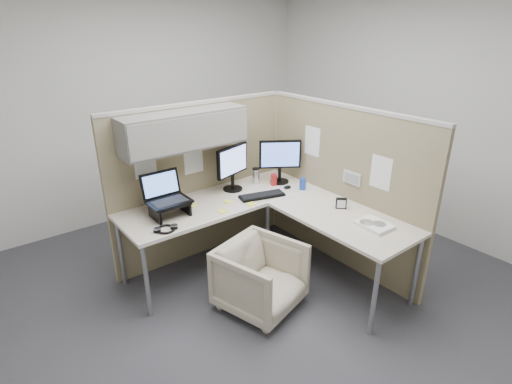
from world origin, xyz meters
TOP-DOWN VIEW (x-y plane):
  - ground at (0.00, 0.00)m, footprint 4.50×4.50m
  - partition_back at (-0.22, 0.83)m, footprint 2.00×0.36m
  - partition_right at (0.90, -0.07)m, footprint 0.07×2.03m
  - desk at (0.12, 0.13)m, footprint 2.00×1.98m
  - office_chair at (-0.23, -0.23)m, footprint 0.77×0.74m
  - monitor_left at (0.13, 0.67)m, footprint 0.43×0.20m
  - monitor_right at (0.64, 0.53)m, footprint 0.39×0.27m
  - laptop_station at (-0.66, 0.55)m, footprint 0.36×0.31m
  - keyboard at (0.25, 0.34)m, footprint 0.47×0.26m
  - mouse at (0.59, 0.35)m, footprint 0.09×0.06m
  - travel_mug at (0.43, 0.67)m, footprint 0.08×0.08m
  - soda_can_green at (0.70, 0.23)m, footprint 0.07×0.07m
  - soda_can_silver at (0.54, 0.51)m, footprint 0.07×0.07m
  - sticky_note_b at (0.05, 0.26)m, footprint 0.09×0.09m
  - sticky_note_c at (-0.41, 0.58)m, footprint 0.10×0.10m
  - sticky_note_a at (-0.25, 0.30)m, footprint 0.09×0.09m
  - sticky_note_d at (-0.09, 0.45)m, footprint 0.08×0.08m
  - headphones at (-0.82, 0.29)m, footprint 0.20×0.19m
  - paper_stack at (0.60, -0.73)m, footprint 0.23×0.29m
  - desk_clock at (0.66, -0.32)m, footprint 0.10×0.10m

SIDE VIEW (x-z plane):
  - ground at x=0.00m, z-range 0.00..0.00m
  - office_chair at x=-0.23m, z-range 0.00..0.65m
  - desk at x=0.12m, z-range 0.32..1.05m
  - sticky_note_b at x=0.05m, z-range 0.73..0.74m
  - sticky_note_c at x=-0.41m, z-range 0.73..0.74m
  - sticky_note_a at x=-0.25m, z-range 0.73..0.74m
  - sticky_note_d at x=-0.09m, z-range 0.73..0.74m
  - keyboard at x=0.25m, z-range 0.73..0.75m
  - headphones at x=-0.82m, z-range 0.73..0.76m
  - mouse at x=0.59m, z-range 0.73..0.76m
  - paper_stack at x=0.60m, z-range 0.73..0.76m
  - desk_clock at x=0.66m, z-range 0.73..0.83m
  - soda_can_green at x=0.70m, z-range 0.73..0.85m
  - soda_can_silver at x=0.54m, z-range 0.73..0.85m
  - travel_mug at x=0.43m, z-range 0.73..0.90m
  - partition_right at x=0.90m, z-range 0.00..1.63m
  - laptop_station at x=-0.66m, z-range 0.69..1.06m
  - monitor_left at x=0.13m, z-range 0.77..1.24m
  - monitor_right at x=0.64m, z-range 0.77..1.24m
  - partition_back at x=-0.22m, z-range 0.28..1.91m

